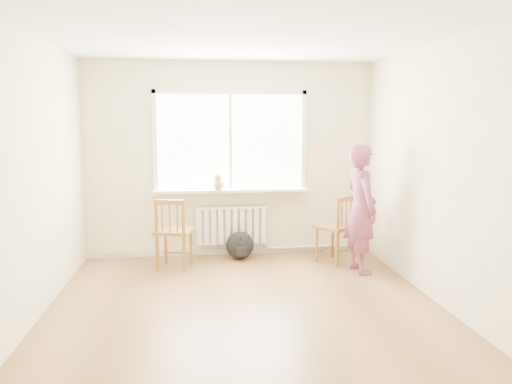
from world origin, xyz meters
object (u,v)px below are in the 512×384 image
object	(u,v)px
person	(361,209)
cat	(218,182)
backpack	(240,245)
chair_left	(173,234)
chair_right	(338,229)

from	to	relation	value
person	cat	world-z (taller)	person
backpack	chair_left	bearing A→B (deg)	-157.41
chair_left	chair_right	world-z (taller)	chair_left
chair_right	cat	distance (m)	1.74
chair_left	chair_right	xyz separation A→B (m)	(2.17, 0.03, -0.00)
backpack	chair_right	bearing A→B (deg)	-14.72
chair_left	person	world-z (taller)	person
chair_left	cat	distance (m)	0.97
chair_left	chair_right	distance (m)	2.17
person	backpack	distance (m)	1.74
chair_right	person	world-z (taller)	person
chair_left	backpack	bearing A→B (deg)	-143.31
chair_left	person	xyz separation A→B (m)	(2.33, -0.38, 0.34)
backpack	person	bearing A→B (deg)	-27.45
chair_left	person	bearing A→B (deg)	-175.21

